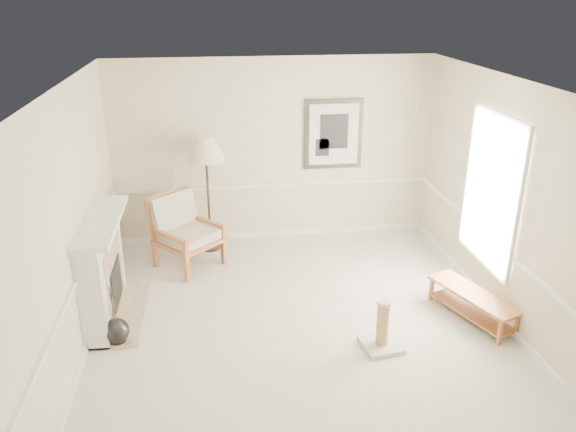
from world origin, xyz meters
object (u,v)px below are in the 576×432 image
at_px(floor_lamp, 206,152).
at_px(scratching_post, 382,333).
at_px(bench, 473,301).
at_px(floor_vase, 116,331).
at_px(armchair, 183,227).

bearing_deg(floor_lamp, scratching_post, -56.84).
bearing_deg(bench, scratching_post, -161.06).
height_order(floor_lamp, scratching_post, floor_lamp).
bearing_deg(floor_vase, armchair, 70.23).
bearing_deg(floor_lamp, armchair, -131.24).
bearing_deg(floor_vase, scratching_post, -9.21).
distance_m(armchair, bench, 4.14).
bearing_deg(floor_vase, floor_lamp, 65.59).
distance_m(armchair, scratching_post, 3.40).
bearing_deg(floor_lamp, bench, -37.79).
bearing_deg(floor_vase, bench, -0.62).
distance_m(bench, scratching_post, 1.36).
relative_size(bench, scratching_post, 2.15).
bearing_deg(armchair, floor_vase, -151.72).
distance_m(armchair, floor_lamp, 1.17).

